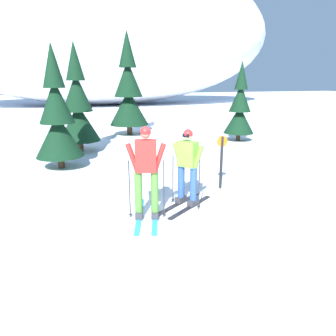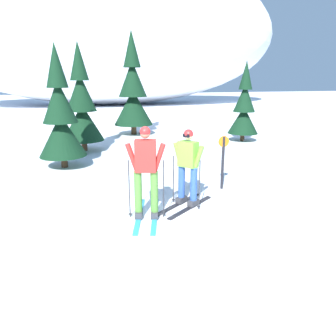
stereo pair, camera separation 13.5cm
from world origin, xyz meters
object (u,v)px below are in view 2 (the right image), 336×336
object	(u,v)px
skier_lime_jacket	(188,167)
pine_tree_far_left	(60,118)
skier_red_jacket	(146,172)
pine_tree_center_right	(133,92)
pine_tree_center_left	(82,107)
trail_marker_post	(223,159)
pine_tree_far_right	(244,108)

from	to	relation	value
skier_lime_jacket	pine_tree_far_left	world-z (taller)	pine_tree_far_left
skier_red_jacket	pine_tree_center_right	xyz separation A→B (m)	(1.58, 10.07, 1.11)
skier_lime_jacket	skier_red_jacket	distance (m)	1.10
pine_tree_center_left	trail_marker_post	distance (m)	6.55
skier_red_jacket	pine_tree_center_left	world-z (taller)	pine_tree_center_left
skier_lime_jacket	pine_tree_center_right	world-z (taller)	pine_tree_center_right
pine_tree_far_left	pine_tree_far_right	xyz separation A→B (m)	(7.66, 2.44, -0.12)
skier_lime_jacket	pine_tree_center_right	xyz separation A→B (m)	(0.57, 9.64, 1.20)
skier_red_jacket	trail_marker_post	distance (m)	2.55
skier_red_jacket	trail_marker_post	size ratio (longest dim) A/B	1.36
pine_tree_center_right	pine_tree_far_right	bearing A→B (deg)	-35.50
pine_tree_center_left	pine_tree_center_right	bearing A→B (deg)	51.59
pine_tree_far_left	skier_red_jacket	bearing A→B (deg)	-69.61
skier_red_jacket	pine_tree_far_right	xyz separation A→B (m)	(5.99, 6.93, 0.48)
trail_marker_post	skier_red_jacket	bearing A→B (deg)	-151.51
pine_tree_center_left	pine_tree_far_right	xyz separation A→B (m)	(6.95, 0.08, -0.25)
pine_tree_far_left	trail_marker_post	distance (m)	5.16
pine_tree_far_left	pine_tree_center_left	distance (m)	2.46
pine_tree_far_left	pine_tree_center_left	xyz separation A→B (m)	(0.70, 2.36, 0.13)
pine_tree_center_left	pine_tree_center_right	size ratio (longest dim) A/B	0.82
pine_tree_center_right	skier_lime_jacket	bearing A→B (deg)	-93.39
skier_red_jacket	trail_marker_post	xyz separation A→B (m)	(2.23, 1.21, -0.20)
skier_lime_jacket	pine_tree_far_right	distance (m)	8.20
skier_red_jacket	pine_tree_far_left	distance (m)	4.83
skier_lime_jacket	trail_marker_post	world-z (taller)	skier_lime_jacket
skier_lime_jacket	pine_tree_far_left	size ratio (longest dim) A/B	0.45
pine_tree_center_left	pine_tree_center_right	xyz separation A→B (m)	(2.55, 3.22, 0.38)
pine_tree_far_left	pine_tree_far_right	size ratio (longest dim) A/B	1.08
pine_tree_far_right	trail_marker_post	size ratio (longest dim) A/B	2.55
pine_tree_center_left	pine_tree_center_right	world-z (taller)	pine_tree_center_right
skier_red_jacket	pine_tree_center_right	size ratio (longest dim) A/B	0.37
pine_tree_far_left	pine_tree_center_left	size ratio (longest dim) A/B	0.92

